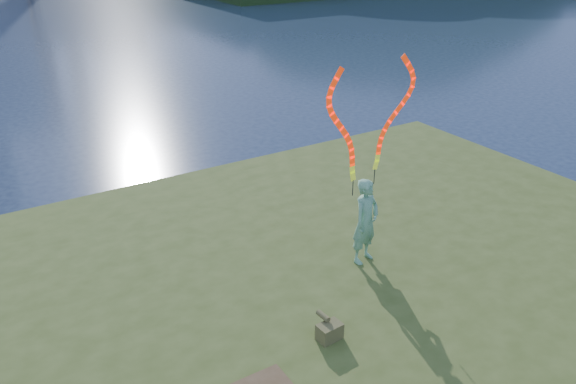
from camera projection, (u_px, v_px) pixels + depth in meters
ground at (257, 329)px, 9.94m from camera, size 320.00×320.00×0.00m
woman_with_ribbons at (366, 191)px, 9.94m from camera, size 1.98×0.68×4.02m
canvas_bag at (329, 330)px, 8.46m from camera, size 0.39×0.44×0.35m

